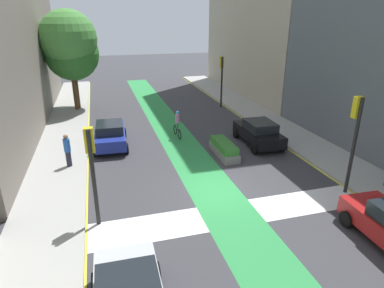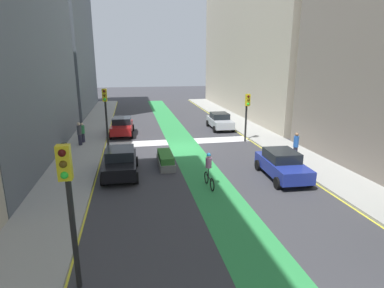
{
  "view_description": "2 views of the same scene",
  "coord_description": "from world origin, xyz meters",
  "px_view_note": "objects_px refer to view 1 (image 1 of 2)",
  "views": [
    {
      "loc": [
        -4.96,
        -12.84,
        7.72
      ],
      "look_at": [
        -0.85,
        1.57,
        1.89
      ],
      "focal_mm": 30.89,
      "sensor_mm": 36.0,
      "label": 1
    },
    {
      "loc": [
        3.78,
        22.91,
        6.52
      ],
      "look_at": [
        0.04,
        3.87,
        1.35
      ],
      "focal_mm": 29.18,
      "sensor_mm": 36.0,
      "label": 2
    }
  ],
  "objects_px": {
    "pedestrian_sidewalk_left_a": "(67,150)",
    "median_planter": "(224,149)",
    "cyclist_in_lane": "(177,124)",
    "street_tree_near": "(72,54)",
    "traffic_signal_near_right": "(355,127)",
    "traffic_signal_near_left": "(91,158)",
    "car_blue_left_far": "(110,134)",
    "car_black_right_far": "(259,132)",
    "street_tree_far": "(68,39)",
    "traffic_signal_far_right": "(222,72)"
  },
  "relations": [
    {
      "from": "pedestrian_sidewalk_left_a",
      "to": "median_planter",
      "type": "distance_m",
      "value": 8.72
    },
    {
      "from": "cyclist_in_lane",
      "to": "street_tree_near",
      "type": "relative_size",
      "value": 0.27
    },
    {
      "from": "traffic_signal_near_right",
      "to": "median_planter",
      "type": "xyz_separation_m",
      "value": [
        -3.91,
        5.55,
        -2.75
      ]
    },
    {
      "from": "traffic_signal_near_right",
      "to": "traffic_signal_near_left",
      "type": "xyz_separation_m",
      "value": [
        -11.18,
        0.56,
        -0.37
      ]
    },
    {
      "from": "car_blue_left_far",
      "to": "car_black_right_far",
      "type": "bearing_deg",
      "value": -13.76
    },
    {
      "from": "street_tree_far",
      "to": "median_planter",
      "type": "xyz_separation_m",
      "value": [
        8.72,
        -12.74,
        -5.6
      ]
    },
    {
      "from": "car_black_right_far",
      "to": "street_tree_far",
      "type": "height_order",
      "value": "street_tree_far"
    },
    {
      "from": "car_blue_left_far",
      "to": "car_black_right_far",
      "type": "height_order",
      "value": "same"
    },
    {
      "from": "car_blue_left_far",
      "to": "street_tree_far",
      "type": "relative_size",
      "value": 0.52
    },
    {
      "from": "cyclist_in_lane",
      "to": "street_tree_far",
      "type": "bearing_deg",
      "value": 127.42
    },
    {
      "from": "traffic_signal_near_right",
      "to": "median_planter",
      "type": "relative_size",
      "value": 1.58
    },
    {
      "from": "pedestrian_sidewalk_left_a",
      "to": "street_tree_far",
      "type": "relative_size",
      "value": 0.22
    },
    {
      "from": "pedestrian_sidewalk_left_a",
      "to": "street_tree_far",
      "type": "height_order",
      "value": "street_tree_far"
    },
    {
      "from": "pedestrian_sidewalk_left_a",
      "to": "street_tree_near",
      "type": "distance_m",
      "value": 13.11
    },
    {
      "from": "car_black_right_far",
      "to": "street_tree_near",
      "type": "relative_size",
      "value": 0.62
    },
    {
      "from": "car_black_right_far",
      "to": "street_tree_far",
      "type": "distance_m",
      "value": 17.15
    },
    {
      "from": "street_tree_near",
      "to": "median_planter",
      "type": "height_order",
      "value": "street_tree_near"
    },
    {
      "from": "traffic_signal_far_right",
      "to": "car_blue_left_far",
      "type": "height_order",
      "value": "traffic_signal_far_right"
    },
    {
      "from": "traffic_signal_far_right",
      "to": "median_planter",
      "type": "xyz_separation_m",
      "value": [
        -3.78,
        -10.66,
        -2.7
      ]
    },
    {
      "from": "pedestrian_sidewalk_left_a",
      "to": "street_tree_near",
      "type": "height_order",
      "value": "street_tree_near"
    },
    {
      "from": "traffic_signal_near_left",
      "to": "car_black_right_far",
      "type": "height_order",
      "value": "traffic_signal_near_left"
    },
    {
      "from": "traffic_signal_near_left",
      "to": "cyclist_in_lane",
      "type": "xyz_separation_m",
      "value": [
        5.38,
        8.79,
        -1.81
      ]
    },
    {
      "from": "cyclist_in_lane",
      "to": "street_tree_far",
      "type": "relative_size",
      "value": 0.23
    },
    {
      "from": "traffic_signal_far_right",
      "to": "traffic_signal_near_left",
      "type": "bearing_deg",
      "value": -125.24
    },
    {
      "from": "car_blue_left_far",
      "to": "pedestrian_sidewalk_left_a",
      "type": "xyz_separation_m",
      "value": [
        -2.34,
        -2.73,
        0.27
      ]
    },
    {
      "from": "traffic_signal_near_left",
      "to": "pedestrian_sidewalk_left_a",
      "type": "height_order",
      "value": "traffic_signal_near_left"
    },
    {
      "from": "traffic_signal_far_right",
      "to": "median_planter",
      "type": "bearing_deg",
      "value": -109.53
    },
    {
      "from": "car_blue_left_far",
      "to": "street_tree_near",
      "type": "relative_size",
      "value": 0.63
    },
    {
      "from": "car_black_right_far",
      "to": "median_planter",
      "type": "distance_m",
      "value": 3.01
    },
    {
      "from": "traffic_signal_near_left",
      "to": "cyclist_in_lane",
      "type": "height_order",
      "value": "traffic_signal_near_left"
    },
    {
      "from": "car_black_right_far",
      "to": "cyclist_in_lane",
      "type": "height_order",
      "value": "cyclist_in_lane"
    },
    {
      "from": "traffic_signal_near_left",
      "to": "car_black_right_far",
      "type": "bearing_deg",
      "value": 31.25
    },
    {
      "from": "cyclist_in_lane",
      "to": "street_tree_far",
      "type": "xyz_separation_m",
      "value": [
        -6.83,
        8.93,
        5.03
      ]
    },
    {
      "from": "pedestrian_sidewalk_left_a",
      "to": "street_tree_far",
      "type": "bearing_deg",
      "value": 90.23
    },
    {
      "from": "traffic_signal_near_left",
      "to": "car_blue_left_far",
      "type": "relative_size",
      "value": 0.92
    },
    {
      "from": "traffic_signal_near_right",
      "to": "car_blue_left_far",
      "type": "distance_m",
      "value": 13.76
    },
    {
      "from": "traffic_signal_near_right",
      "to": "cyclist_in_lane",
      "type": "bearing_deg",
      "value": 121.8
    },
    {
      "from": "pedestrian_sidewalk_left_a",
      "to": "median_planter",
      "type": "xyz_separation_m",
      "value": [
        8.67,
        -0.6,
        -0.67
      ]
    },
    {
      "from": "traffic_signal_far_right",
      "to": "pedestrian_sidewalk_left_a",
      "type": "height_order",
      "value": "traffic_signal_far_right"
    },
    {
      "from": "car_blue_left_far",
      "to": "pedestrian_sidewalk_left_a",
      "type": "height_order",
      "value": "pedestrian_sidewalk_left_a"
    },
    {
      "from": "car_blue_left_far",
      "to": "street_tree_near",
      "type": "xyz_separation_m",
      "value": [
        -2.28,
        9.85,
        3.96
      ]
    },
    {
      "from": "street_tree_near",
      "to": "traffic_signal_near_right",
      "type": "bearing_deg",
      "value": -56.23
    },
    {
      "from": "car_blue_left_far",
      "to": "street_tree_far",
      "type": "xyz_separation_m",
      "value": [
        -2.39,
        9.4,
        5.2
      ]
    },
    {
      "from": "traffic_signal_near_left",
      "to": "median_planter",
      "type": "xyz_separation_m",
      "value": [
        7.27,
        4.98,
        -2.38
      ]
    },
    {
      "from": "traffic_signal_near_right",
      "to": "traffic_signal_far_right",
      "type": "distance_m",
      "value": 16.2
    },
    {
      "from": "traffic_signal_far_right",
      "to": "cyclist_in_lane",
      "type": "height_order",
      "value": "traffic_signal_far_right"
    },
    {
      "from": "traffic_signal_near_left",
      "to": "street_tree_far",
      "type": "relative_size",
      "value": 0.48
    },
    {
      "from": "car_black_right_far",
      "to": "median_planter",
      "type": "relative_size",
      "value": 1.48
    },
    {
      "from": "pedestrian_sidewalk_left_a",
      "to": "street_tree_near",
      "type": "relative_size",
      "value": 0.26
    },
    {
      "from": "traffic_signal_far_right",
      "to": "street_tree_far",
      "type": "xyz_separation_m",
      "value": [
        -12.5,
        2.08,
        2.9
      ]
    }
  ]
}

